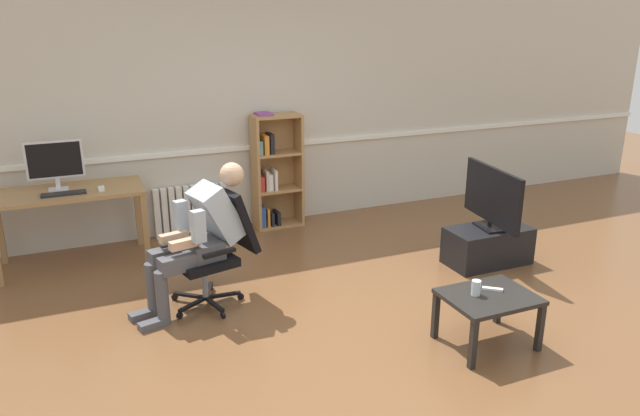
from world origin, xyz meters
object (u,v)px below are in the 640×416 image
(computer_desk, at_px, (69,200))
(person_seated, at_px, (200,234))
(keyboard, at_px, (64,194))
(office_chair, at_px, (218,243))
(imac_monitor, at_px, (55,162))
(bookshelf, at_px, (274,173))
(coffee_table, at_px, (489,302))
(tv_screen, at_px, (492,197))
(drinking_glass, at_px, (476,288))
(spare_remote, at_px, (493,289))
(tv_stand, at_px, (488,246))
(radiator, at_px, (191,210))
(computer_mouse, at_px, (101,189))

(computer_desk, bearing_deg, person_seated, -55.51)
(keyboard, bearing_deg, office_chair, -46.61)
(imac_monitor, distance_m, bookshelf, 2.31)
(keyboard, xyz_separation_m, office_chair, (1.15, -1.22, -0.24))
(imac_monitor, height_order, keyboard, imac_monitor)
(computer_desk, relative_size, bookshelf, 1.05)
(coffee_table, bearing_deg, imac_monitor, 134.10)
(tv_screen, distance_m, drinking_glass, 1.64)
(bookshelf, distance_m, office_chair, 1.97)
(coffee_table, distance_m, spare_remote, 0.11)
(keyboard, relative_size, coffee_table, 0.60)
(keyboard, bearing_deg, tv_stand, -21.17)
(computer_desk, bearing_deg, coffee_table, -45.90)
(spare_remote, bearing_deg, drinking_glass, -46.34)
(radiator, relative_size, tv_stand, 0.97)
(tv_screen, bearing_deg, person_seated, 93.17)
(radiator, bearing_deg, tv_stand, -38.41)
(keyboard, xyz_separation_m, spare_remote, (2.87, -2.66, -0.35))
(coffee_table, relative_size, spare_remote, 4.36)
(person_seated, bearing_deg, computer_desk, -159.49)
(drinking_glass, bearing_deg, office_chair, 136.85)
(drinking_glass, xyz_separation_m, spare_remote, (0.17, 0.01, -0.05))
(radiator, distance_m, tv_screen, 3.24)
(tv_stand, bearing_deg, drinking_glass, -132.00)
(office_chair, bearing_deg, tv_stand, 70.64)
(imac_monitor, distance_m, computer_mouse, 0.50)
(computer_desk, relative_size, drinking_glass, 12.23)
(tv_screen, relative_size, coffee_table, 1.43)
(imac_monitor, xyz_separation_m, bookshelf, (2.26, 0.21, -0.40))
(bookshelf, height_order, person_seated, bookshelf)
(computer_desk, distance_m, tv_screen, 4.08)
(office_chair, bearing_deg, spare_remote, 36.05)
(imac_monitor, bearing_deg, spare_remote, -44.65)
(computer_mouse, relative_size, office_chair, 0.10)
(tv_stand, distance_m, coffee_table, 1.60)
(imac_monitor, bearing_deg, person_seated, -54.96)
(keyboard, relative_size, drinking_glass, 3.47)
(imac_monitor, relative_size, radiator, 0.64)
(tv_screen, xyz_separation_m, spare_remote, (-0.92, -1.19, -0.27))
(bookshelf, relative_size, person_seated, 1.10)
(bookshelf, bearing_deg, tv_screen, -50.47)
(radiator, xyz_separation_m, person_seated, (-0.28, -1.79, 0.37))
(keyboard, distance_m, coffee_table, 3.91)
(computer_mouse, relative_size, coffee_table, 0.15)
(bookshelf, distance_m, drinking_glass, 3.14)
(bookshelf, xyz_separation_m, drinking_glass, (0.48, -3.10, -0.17))
(drinking_glass, bearing_deg, imac_monitor, 133.52)
(tv_screen, relative_size, drinking_glass, 8.23)
(tv_stand, height_order, tv_screen, tv_screen)
(tv_stand, bearing_deg, tv_screen, -7.45)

